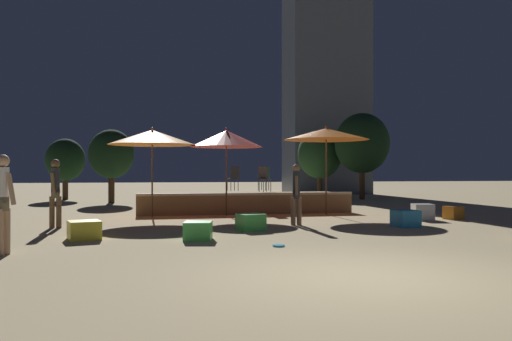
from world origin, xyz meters
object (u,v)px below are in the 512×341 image
at_px(patio_umbrella_0, 226,139).
at_px(cube_seat_4, 453,213).
at_px(background_tree_0, 320,154).
at_px(background_tree_1, 111,154).
at_px(patio_umbrella_2, 152,137).
at_px(cube_seat_5, 84,230).
at_px(bistro_chair_0, 266,176).
at_px(bistro_chair_2, 264,176).
at_px(background_tree_3, 362,143).
at_px(cube_seat_1, 198,231).
at_px(cube_seat_3, 405,218).
at_px(bistro_chair_1, 234,176).
at_px(patio_umbrella_1, 326,134).
at_px(person_3, 3,200).
at_px(cube_seat_0, 423,212).
at_px(cube_seat_2, 251,222).
at_px(frisbee_disc, 279,245).
at_px(background_tree_2, 65,160).
at_px(person_1, 296,193).
at_px(person_0, 55,190).

xyz_separation_m(patio_umbrella_0, cube_seat_4, (6.53, -2.61, -2.31)).
relative_size(background_tree_0, background_tree_1, 1.11).
xyz_separation_m(patio_umbrella_0, background_tree_0, (6.50, 9.84, -0.13)).
distance_m(patio_umbrella_2, cube_seat_5, 5.65).
distance_m(cube_seat_5, background_tree_0, 18.24).
distance_m(bistro_chair_0, bistro_chair_2, 1.14).
relative_size(patio_umbrella_0, background_tree_3, 0.64).
bearing_deg(bistro_chair_2, background_tree_0, 43.02).
bearing_deg(cube_seat_1, cube_seat_3, 14.54).
bearing_deg(bistro_chair_1, patio_umbrella_1, 120.58).
xyz_separation_m(patio_umbrella_1, patio_umbrella_2, (-5.67, 0.24, -0.17)).
height_order(cube_seat_1, background_tree_3, background_tree_3).
distance_m(cube_seat_1, cube_seat_3, 5.66).
distance_m(cube_seat_5, person_3, 2.25).
distance_m(cube_seat_0, background_tree_1, 14.20).
bearing_deg(background_tree_3, background_tree_1, -178.08).
bearing_deg(bistro_chair_1, cube_seat_2, 66.87).
height_order(patio_umbrella_1, frisbee_disc, patio_umbrella_1).
bearing_deg(background_tree_2, patio_umbrella_0, -57.44).
height_order(patio_umbrella_0, background_tree_3, background_tree_3).
xyz_separation_m(cube_seat_2, cube_seat_3, (4.07, -0.06, 0.02)).
relative_size(cube_seat_0, background_tree_3, 0.15).
relative_size(cube_seat_0, frisbee_disc, 2.81).
bearing_deg(person_1, cube_seat_1, -127.96).
bearing_deg(cube_seat_1, frisbee_disc, -39.96).
xyz_separation_m(cube_seat_5, frisbee_disc, (3.80, -1.79, -0.18)).
xyz_separation_m(person_0, bistro_chair_0, (6.56, 4.98, 0.31)).
height_order(cube_seat_3, bistro_chair_1, bistro_chair_1).
height_order(cube_seat_2, bistro_chair_0, bistro_chair_0).
height_order(person_0, person_1, person_0).
xyz_separation_m(patio_umbrella_2, cube_seat_0, (7.89, -2.49, -2.27)).
height_order(cube_seat_4, background_tree_0, background_tree_0).
xyz_separation_m(cube_seat_0, background_tree_1, (-9.78, 10.10, 1.98)).
bearing_deg(background_tree_1, patio_umbrella_1, -46.07).
bearing_deg(cube_seat_5, frisbee_disc, -25.18).
bearing_deg(background_tree_3, person_3, -131.18).
bearing_deg(patio_umbrella_0, background_tree_1, 119.66).
bearing_deg(person_1, background_tree_0, 80.72).
distance_m(person_3, frisbee_disc, 4.97).
relative_size(cube_seat_1, cube_seat_2, 0.93).
relative_size(patio_umbrella_0, patio_umbrella_1, 0.97).
xyz_separation_m(patio_umbrella_2, background_tree_0, (8.88, 9.96, -0.14)).
height_order(cube_seat_4, frisbee_disc, cube_seat_4).
bearing_deg(cube_seat_0, patio_umbrella_0, 154.66).
distance_m(patio_umbrella_2, background_tree_2, 11.66).
relative_size(cube_seat_1, background_tree_3, 0.15).
relative_size(cube_seat_4, background_tree_2, 0.17).
bearing_deg(person_1, frisbee_disc, -99.06).
bearing_deg(cube_seat_5, patio_umbrella_1, 33.90).
bearing_deg(person_1, person_3, -138.12).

